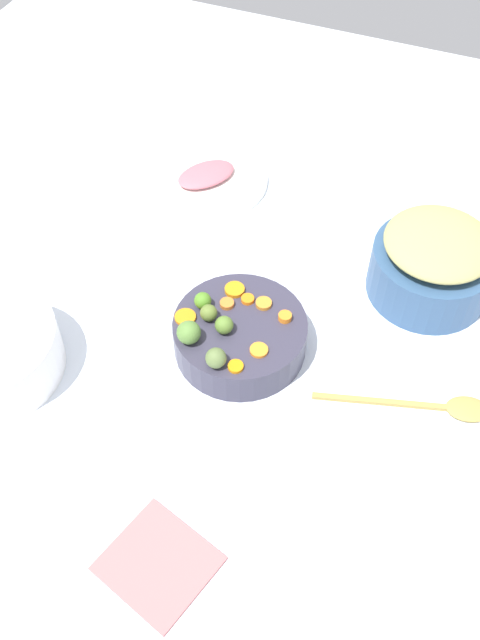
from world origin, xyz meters
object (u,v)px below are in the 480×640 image
at_px(wooden_spoon, 442,407).
at_px(ham_plate, 207,180).
at_px(serving_bowl_carrots, 240,336).
at_px(metal_pot, 430,271).

distance_m(wooden_spoon, ham_plate, 0.74).
distance_m(serving_bowl_carrots, wooden_spoon, 0.38).
relative_size(serving_bowl_carrots, ham_plate, 0.88).
relative_size(metal_pot, ham_plate, 0.85).
height_order(wooden_spoon, ham_plate, same).
relative_size(wooden_spoon, ham_plate, 1.10).
distance_m(metal_pot, wooden_spoon, 0.28).
bearing_deg(wooden_spoon, ham_plate, -122.63).
relative_size(serving_bowl_carrots, metal_pot, 1.03).
xyz_separation_m(metal_pot, wooden_spoon, (0.26, 0.09, -0.05)).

